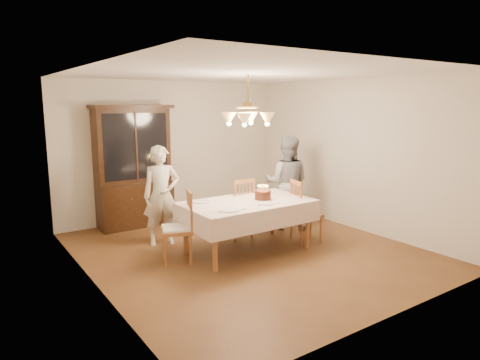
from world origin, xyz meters
TOP-DOWN VIEW (x-y plane):
  - ground at (0.00, 0.00)m, footprint 5.00×5.00m
  - room_shell at (0.00, 0.00)m, footprint 5.00×5.00m
  - dining_table at (0.00, 0.00)m, footprint 1.90×1.10m
  - china_hutch at (-0.89, 2.25)m, footprint 1.38×0.54m
  - chair_far_side at (0.23, 0.59)m, footprint 0.46×0.44m
  - chair_left_end at (-1.06, 0.19)m, footprint 0.55×0.56m
  - chair_right_end at (1.01, -0.17)m, footprint 0.53×0.55m
  - elderly_woman at (-0.92, 1.01)m, footprint 0.64×0.50m
  - adult_in_grey at (1.25, 0.58)m, footprint 1.00×1.00m
  - birthday_cake at (0.23, -0.07)m, footprint 0.30×0.30m
  - place_setting_near_left at (-0.51, -0.32)m, footprint 0.42×0.27m
  - place_setting_near_right at (0.14, -0.28)m, footprint 0.39×0.24m
  - place_setting_far_left at (-0.57, 0.34)m, footprint 0.40×0.26m
  - chandelier at (-0.00, -0.00)m, footprint 0.62×0.62m

SIDE VIEW (x-z plane):
  - ground at x=0.00m, z-range 0.00..0.00m
  - chair_far_side at x=0.23m, z-range -0.06..0.94m
  - chair_right_end at x=1.01m, z-range -0.06..0.94m
  - chair_left_end at x=-1.06m, z-range -0.05..0.95m
  - dining_table at x=0.00m, z-range 0.30..1.06m
  - place_setting_near_right at x=0.14m, z-range 0.76..0.77m
  - place_setting_far_left at x=-0.57m, z-range 0.76..0.77m
  - place_setting_near_left at x=-0.51m, z-range 0.76..0.77m
  - elderly_woman at x=-0.92m, z-range 0.00..1.56m
  - adult_in_grey at x=1.25m, z-range 0.00..1.64m
  - birthday_cake at x=0.23m, z-range 0.71..0.94m
  - china_hutch at x=-0.89m, z-range -0.04..2.12m
  - room_shell at x=0.00m, z-range -0.92..4.08m
  - chandelier at x=0.00m, z-range 1.61..2.34m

